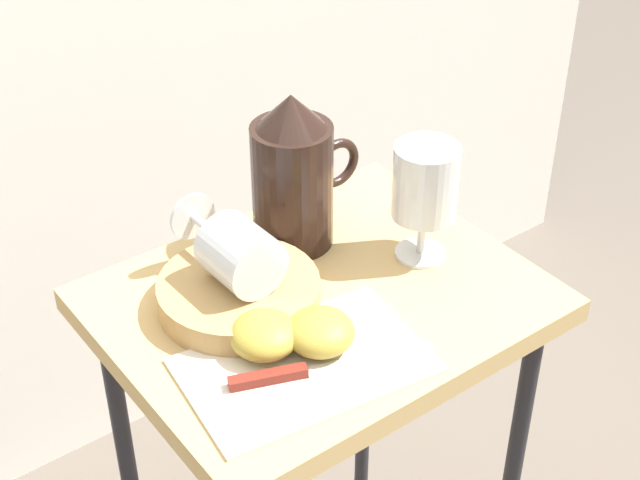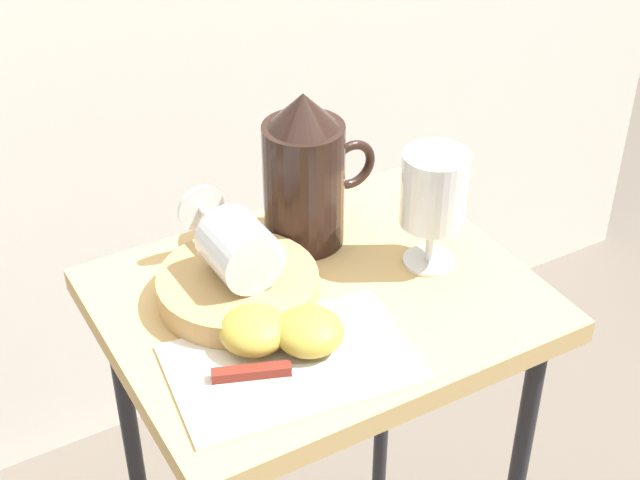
{
  "view_description": "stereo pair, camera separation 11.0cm",
  "coord_description": "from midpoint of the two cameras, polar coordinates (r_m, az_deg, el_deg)",
  "views": [
    {
      "loc": [
        -0.54,
        -0.72,
        1.43
      ],
      "look_at": [
        0.0,
        0.0,
        0.79
      ],
      "focal_mm": 54.12,
      "sensor_mm": 36.0,
      "label": 1
    },
    {
      "loc": [
        -0.45,
        -0.78,
        1.43
      ],
      "look_at": [
        0.0,
        0.0,
        0.79
      ],
      "focal_mm": 54.12,
      "sensor_mm": 36.0,
      "label": 2
    }
  ],
  "objects": [
    {
      "name": "wine_glass_upright",
      "position": [
        1.16,
        3.53,
        3.03
      ],
      "size": [
        0.08,
        0.08,
        0.15
      ],
      "color": "silver",
      "rests_on": "table"
    },
    {
      "name": "linen_napkin",
      "position": [
        1.05,
        -3.92,
        -7.5
      ],
      "size": [
        0.28,
        0.2,
        0.0
      ],
      "primitive_type": "cube",
      "rotation": [
        0.0,
        0.0,
        -0.13
      ],
      "color": "silver",
      "rests_on": "table"
    },
    {
      "name": "basket_tray",
      "position": [
        1.13,
        -7.6,
        -3.29
      ],
      "size": [
        0.19,
        0.19,
        0.03
      ],
      "primitive_type": "cylinder",
      "color": "tan",
      "rests_on": "table"
    },
    {
      "name": "knife",
      "position": [
        1.03,
        -4.12,
        -7.89
      ],
      "size": [
        0.22,
        0.1,
        0.01
      ],
      "color": "silver",
      "rests_on": "linen_napkin"
    },
    {
      "name": "apple_half_left",
      "position": [
        1.06,
        -6.3,
        -5.72
      ],
      "size": [
        0.08,
        0.08,
        0.04
      ],
      "primitive_type": "ellipsoid",
      "color": "#B29938",
      "rests_on": "linen_napkin"
    },
    {
      "name": "apple_half_right",
      "position": [
        1.06,
        -3.0,
        -5.56
      ],
      "size": [
        0.08,
        0.08,
        0.04
      ],
      "primitive_type": "ellipsoid",
      "color": "#B29938",
      "rests_on": "linen_napkin"
    },
    {
      "name": "table",
      "position": [
        1.2,
        -2.63,
        -6.7
      ],
      "size": [
        0.5,
        0.4,
        0.71
      ],
      "color": "tan",
      "rests_on": "ground_plane"
    },
    {
      "name": "pitcher",
      "position": [
        1.19,
        -4.23,
        3.26
      ],
      "size": [
        0.15,
        0.1,
        0.21
      ],
      "color": "black",
      "rests_on": "table"
    },
    {
      "name": "wine_glass_tipped_near",
      "position": [
        1.1,
        -7.7,
        -0.88
      ],
      "size": [
        0.08,
        0.15,
        0.08
      ],
      "color": "silver",
      "rests_on": "basket_tray"
    }
  ]
}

